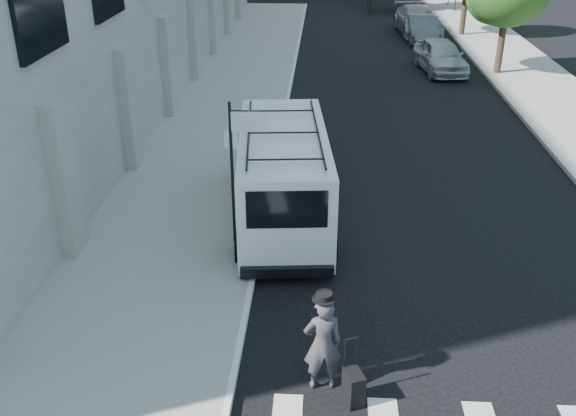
# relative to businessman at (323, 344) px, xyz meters

# --- Properties ---
(ground) EXTENTS (120.00, 120.00, 0.00)m
(ground) POSITION_rel_businessman_xyz_m (0.44, 1.63, -0.91)
(ground) COLOR black
(ground) RESTS_ON ground
(sidewalk_left) EXTENTS (4.50, 48.00, 0.15)m
(sidewalk_left) POSITION_rel_businessman_xyz_m (-3.81, 17.63, -0.84)
(sidewalk_left) COLOR gray
(sidewalk_left) RESTS_ON ground
(sidewalk_right) EXTENTS (4.00, 56.00, 0.15)m
(sidewalk_right) POSITION_rel_businessman_xyz_m (9.44, 21.63, -0.84)
(sidewalk_right) COLOR gray
(sidewalk_right) RESTS_ON ground
(sign_pole) EXTENTS (1.03, 0.07, 3.50)m
(sign_pole) POSITION_rel_businessman_xyz_m (-1.93, 4.83, 1.74)
(sign_pole) COLOR black
(sign_pole) RESTS_ON sidewalk_left
(businessman) EXTENTS (0.73, 0.54, 1.82)m
(businessman) POSITION_rel_businessman_xyz_m (0.00, 0.00, 0.00)
(businessman) COLOR #3B3A3D
(businessman) RESTS_ON ground
(briefcase) EXTENTS (0.32, 0.44, 0.34)m
(briefcase) POSITION_rel_businessman_xyz_m (-1.46, 3.63, -0.74)
(briefcase) COLOR black
(briefcase) RESTS_ON ground
(suitcase) EXTENTS (0.40, 0.50, 1.19)m
(suitcase) POSITION_rel_businessman_xyz_m (0.54, -0.37, -0.59)
(suitcase) COLOR black
(suitcase) RESTS_ON ground
(cargo_van) EXTENTS (2.77, 6.73, 2.46)m
(cargo_van) POSITION_rel_businessman_xyz_m (-1.08, 6.36, 0.36)
(cargo_van) COLOR white
(cargo_van) RESTS_ON ground
(parked_car_a) EXTENTS (2.38, 4.70, 1.53)m
(parked_car_a) POSITION_rel_businessman_xyz_m (5.44, 22.20, -0.14)
(parked_car_a) COLOR #B4B7BD
(parked_car_a) RESTS_ON ground
(parked_car_b) EXTENTS (1.57, 4.36, 1.43)m
(parked_car_b) POSITION_rel_businessman_xyz_m (5.44, 29.21, -0.20)
(parked_car_b) COLOR #53565A
(parked_car_b) RESTS_ON ground
(parked_car_c) EXTENTS (2.70, 5.74, 1.62)m
(parked_car_c) POSITION_rel_businessman_xyz_m (5.46, 31.23, -0.10)
(parked_car_c) COLOR #929499
(parked_car_c) RESTS_ON ground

